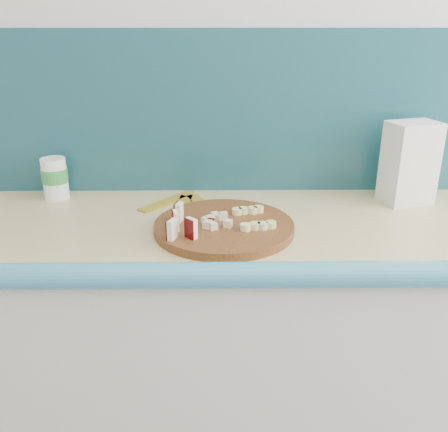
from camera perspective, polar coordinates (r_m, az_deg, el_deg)
kitchen_counter at (r=1.65m, az=12.63°, el=-15.39°), size 2.20×0.63×0.91m
backsplash at (r=1.63m, az=12.48°, el=11.42°), size 2.20×0.02×0.50m
cutting_board at (r=1.32m, az=0.00°, el=-1.27°), size 0.44×0.44×0.02m
apple_wedges at (r=1.26m, az=-5.16°, el=-0.74°), size 0.07×0.15×0.05m
apple_chunks at (r=1.31m, az=-0.98°, el=-0.53°), size 0.06×0.07×0.02m
banana_slices at (r=1.33m, az=3.36°, el=-0.20°), size 0.12×0.15×0.02m
flour_bag at (r=1.60m, az=20.44°, el=5.71°), size 0.17×0.14×0.25m
canister at (r=1.63m, az=-18.76°, el=4.17°), size 0.08×0.08×0.13m
banana_peel at (r=1.52m, az=-4.69°, el=1.51°), size 0.24×0.21×0.01m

